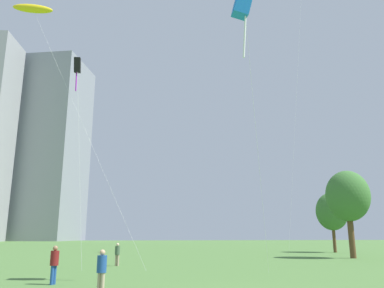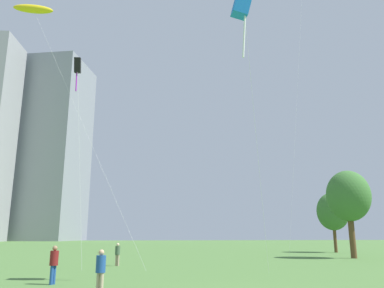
# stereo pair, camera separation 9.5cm
# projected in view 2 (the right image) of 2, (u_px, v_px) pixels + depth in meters

# --- Properties ---
(person_standing_0) EXTENTS (0.36, 0.36, 1.61)m
(person_standing_0) POSITION_uv_depth(u_px,v_px,m) (101.00, 268.00, 14.18)
(person_standing_0) COLOR tan
(person_standing_0) RESTS_ON ground
(person_standing_1) EXTENTS (0.35, 0.35, 1.56)m
(person_standing_1) POSITION_uv_depth(u_px,v_px,m) (118.00, 253.00, 27.12)
(person_standing_1) COLOR tan
(person_standing_1) RESTS_ON ground
(person_standing_3) EXTENTS (0.37, 0.37, 1.67)m
(person_standing_3) POSITION_uv_depth(u_px,v_px,m) (54.00, 262.00, 17.10)
(person_standing_3) COLOR #1E478C
(person_standing_3) RESTS_ON ground
(kite_flying_0) EXTENTS (1.82, 2.72, 15.29)m
(kite_flying_0) POSITION_uv_depth(u_px,v_px,m) (78.00, 67.00, 28.99)
(kite_flying_0) COLOR silver
(kite_flying_0) RESTS_ON ground
(kite_flying_1) EXTENTS (11.49, 5.74, 20.95)m
(kite_flying_1) POSITION_uv_depth(u_px,v_px,m) (33.00, 9.00, 31.82)
(kite_flying_1) COLOR silver
(kite_flying_1) RESTS_ON ground
(park_tree_0) EXTENTS (3.95, 3.95, 7.38)m
(park_tree_0) POSITION_uv_depth(u_px,v_px,m) (333.00, 212.00, 48.33)
(park_tree_0) COLOR brown
(park_tree_0) RESTS_ON ground
(park_tree_1) EXTENTS (4.12, 4.12, 8.25)m
(park_tree_1) POSITION_uv_depth(u_px,v_px,m) (348.00, 196.00, 36.89)
(park_tree_1) COLOR brown
(park_tree_1) RESTS_ON ground
(distant_highrise_1) EXTENTS (25.61, 28.51, 68.75)m
(distant_highrise_1) POSITION_uv_depth(u_px,v_px,m) (55.00, 149.00, 146.81)
(distant_highrise_1) COLOR gray
(distant_highrise_1) RESTS_ON ground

